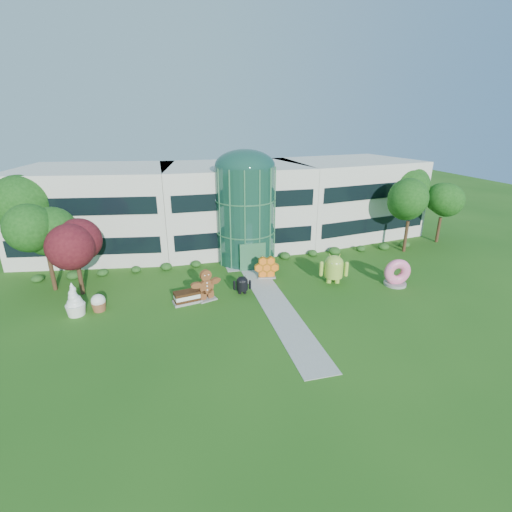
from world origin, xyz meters
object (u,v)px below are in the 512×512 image
object	(u,v)px
gingerbread	(206,285)
android_black	(242,284)
donut	(397,272)
android_green	(334,267)

from	to	relation	value
gingerbread	android_black	bearing A→B (deg)	-11.60
android_black	gingerbread	bearing A→B (deg)	-165.14
android_black	donut	world-z (taller)	donut
android_black	donut	xyz separation A→B (m)	(13.83, -1.80, 0.36)
android_green	android_black	distance (m)	8.60
donut	android_black	bearing A→B (deg)	-178.92
gingerbread	android_green	bearing A→B (deg)	-16.43
android_green	gingerbread	bearing A→B (deg)	-160.83
android_black	donut	bearing A→B (deg)	0.27
android_black	gingerbread	world-z (taller)	gingerbread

